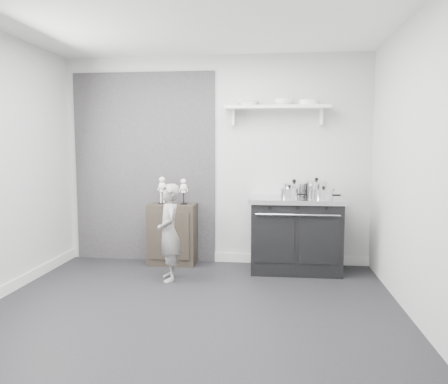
# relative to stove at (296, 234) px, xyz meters

# --- Properties ---
(ground) EXTENTS (4.00, 4.00, 0.00)m
(ground) POSITION_rel_stove_xyz_m (-1.05, -1.48, -0.46)
(ground) COLOR black
(ground) RESTS_ON ground
(room_shell) EXTENTS (4.02, 3.62, 2.71)m
(room_shell) POSITION_rel_stove_xyz_m (-1.13, -1.33, 1.18)
(room_shell) COLOR #B3B4B1
(room_shell) RESTS_ON ground
(wall_shelf) EXTENTS (1.30, 0.26, 0.24)m
(wall_shelf) POSITION_rel_stove_xyz_m (-0.25, 0.20, 1.55)
(wall_shelf) COLOR silver
(wall_shelf) RESTS_ON room_shell
(stove) EXTENTS (1.14, 0.71, 0.91)m
(stove) POSITION_rel_stove_xyz_m (0.00, 0.00, 0.00)
(stove) COLOR black
(stove) RESTS_ON ground
(side_cabinet) EXTENTS (0.61, 0.35, 0.79)m
(side_cabinet) POSITION_rel_stove_xyz_m (-1.58, 0.13, -0.06)
(side_cabinet) COLOR black
(side_cabinet) RESTS_ON ground
(child) EXTENTS (0.39, 0.47, 1.11)m
(child) POSITION_rel_stove_xyz_m (-1.46, -0.56, 0.10)
(child) COLOR gray
(child) RESTS_ON ground
(pot_back_left) EXTENTS (0.37, 0.29, 0.22)m
(pot_back_left) POSITION_rel_stove_xyz_m (-0.02, 0.10, 0.54)
(pot_back_left) COLOR silver
(pot_back_left) RESTS_ON stove
(pot_back_right) EXTENTS (0.35, 0.27, 0.24)m
(pot_back_right) POSITION_rel_stove_xyz_m (0.25, 0.09, 0.55)
(pot_back_right) COLOR silver
(pot_back_right) RESTS_ON stove
(pot_front_right) EXTENTS (0.31, 0.23, 0.16)m
(pot_front_right) POSITION_rel_stove_xyz_m (0.31, -0.17, 0.51)
(pot_front_right) COLOR silver
(pot_front_right) RESTS_ON stove
(pot_front_center) EXTENTS (0.30, 0.21, 0.17)m
(pot_front_center) POSITION_rel_stove_xyz_m (-0.09, -0.17, 0.52)
(pot_front_center) COLOR silver
(pot_front_center) RESTS_ON stove
(skeleton_full) EXTENTS (0.11, 0.07, 0.41)m
(skeleton_full) POSITION_rel_stove_xyz_m (-1.71, 0.13, 0.53)
(skeleton_full) COLOR silver
(skeleton_full) RESTS_ON side_cabinet
(skeleton_torso) EXTENTS (0.11, 0.07, 0.38)m
(skeleton_torso) POSITION_rel_stove_xyz_m (-1.43, 0.13, 0.52)
(skeleton_torso) COLOR silver
(skeleton_torso) RESTS_ON side_cabinet
(bowl_large) EXTENTS (0.28, 0.28, 0.07)m
(bowl_large) POSITION_rel_stove_xyz_m (-0.61, 0.19, 1.61)
(bowl_large) COLOR white
(bowl_large) RESTS_ON wall_shelf
(bowl_small) EXTENTS (0.23, 0.23, 0.07)m
(bowl_small) POSITION_rel_stove_xyz_m (-0.17, 0.19, 1.62)
(bowl_small) COLOR white
(bowl_small) RESTS_ON wall_shelf
(plate_stack) EXTENTS (0.25, 0.25, 0.06)m
(plate_stack) POSITION_rel_stove_xyz_m (0.14, 0.19, 1.61)
(plate_stack) COLOR white
(plate_stack) RESTS_ON wall_shelf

